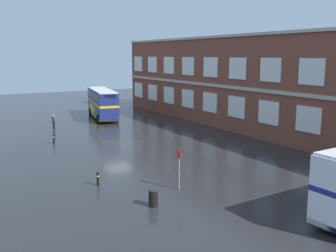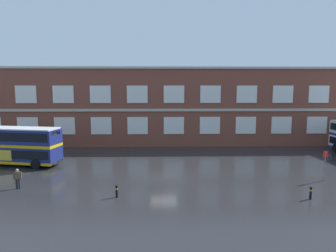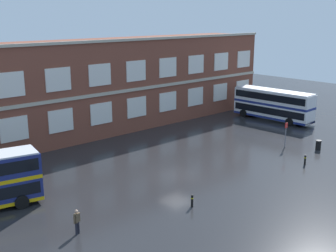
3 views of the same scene
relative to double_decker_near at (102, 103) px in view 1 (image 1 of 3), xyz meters
name	(u,v)px [view 1 (image 1 of 3)]	position (x,y,z in m)	size (l,w,h in m)	color
ground_plane	(136,142)	(16.63, -2.70, -2.15)	(120.00, 120.00, 0.00)	#232326
brick_terminal_building	(264,85)	(18.18, 13.28, 3.30)	(55.73, 8.19, 11.19)	brown
double_decker_near	(102,103)	(0.00, 0.00, 0.00)	(11.29, 4.66, 4.07)	navy
waiting_passenger	(54,121)	(4.55, -8.05, -1.22)	(0.63, 0.37, 1.70)	black
bus_stand_flag	(179,166)	(31.07, -6.45, -0.51)	(0.44, 0.10, 2.70)	slate
station_litter_bin	(153,198)	(32.83, -9.35, -1.63)	(0.60, 0.60, 1.03)	black
safety_bollard_west	(54,139)	(13.01, -10.20, -1.66)	(0.19, 0.19, 0.95)	black
safety_bollard_east	(98,179)	(27.62, -10.88, -1.66)	(0.19, 0.19, 0.95)	black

